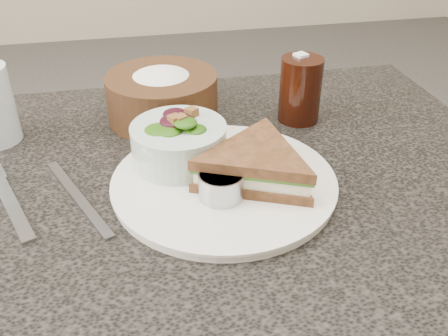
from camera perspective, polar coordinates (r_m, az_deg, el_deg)
name	(u,v)px	position (r m, az deg, el deg)	size (l,w,h in m)	color
dinner_plate	(224,183)	(0.67, 0.00, -1.69)	(0.30, 0.30, 0.01)	silver
sandwich	(256,165)	(0.65, 3.68, 0.30)	(0.18, 0.18, 0.05)	brown
salad_bowl	(179,137)	(0.69, -5.20, 3.55)	(0.13, 0.13, 0.08)	#ADC4BA
dressing_ramekin	(221,185)	(0.63, -0.30, -1.98)	(0.06, 0.06, 0.04)	#A1A6AE
orange_wedge	(243,144)	(0.73, 2.24, 2.80)	(0.06, 0.06, 0.02)	#F26800
fork	(11,204)	(0.70, -23.15, -3.83)	(0.02, 0.17, 0.00)	#A5A6A7
knife	(78,197)	(0.68, -16.36, -3.21)	(0.01, 0.20, 0.00)	gray
bread_basket	(162,89)	(0.84, -7.11, 8.93)	(0.18, 0.18, 0.10)	#53321B
cola_glass	(301,86)	(0.83, 8.74, 9.21)	(0.07, 0.07, 0.12)	black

